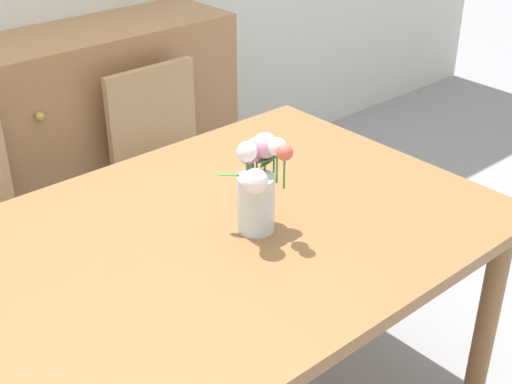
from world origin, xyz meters
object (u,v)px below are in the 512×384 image
object	(u,v)px
chair_right	(170,160)
dresser	(87,142)
dining_table	(225,253)
flower_vase	(258,181)

from	to	relation	value
chair_right	dresser	distance (m)	0.45
chair_right	dining_table	bearing A→B (deg)	64.75
dresser	flower_vase	world-z (taller)	flower_vase
flower_vase	chair_right	bearing A→B (deg)	69.78
chair_right	flower_vase	size ratio (longest dim) A/B	3.09
dining_table	flower_vase	size ratio (longest dim) A/B	5.34
dining_table	chair_right	xyz separation A→B (m)	(0.43, 0.90, -0.17)
dining_table	chair_right	distance (m)	1.01
dining_table	flower_vase	xyz separation A→B (m)	(0.07, -0.06, 0.24)
dresser	flower_vase	distance (m)	1.47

